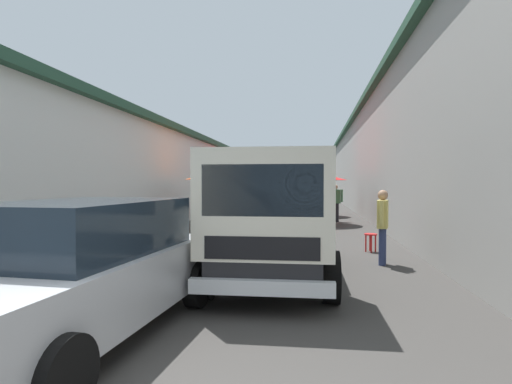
# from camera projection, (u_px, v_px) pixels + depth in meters

# --- Properties ---
(ground) EXTENTS (90.00, 90.00, 0.00)m
(ground) POSITION_uv_depth(u_px,v_px,m) (274.00, 225.00, 16.01)
(ground) COLOR #3D3A38
(building_left_whitewash) EXTENTS (49.80, 7.50, 3.94)m
(building_left_whitewash) POSITION_uv_depth(u_px,v_px,m) (123.00, 176.00, 19.20)
(building_left_whitewash) COLOR silver
(building_left_whitewash) RESTS_ON ground
(building_right_concrete) EXTENTS (49.80, 7.50, 5.50)m
(building_right_concrete) POSITION_uv_depth(u_px,v_px,m) (453.00, 157.00, 17.17)
(building_right_concrete) COLOR gray
(building_right_concrete) RESTS_ON ground
(fruit_stall_near_right) EXTENTS (2.73, 2.73, 2.38)m
(fruit_stall_near_right) POSITION_uv_depth(u_px,v_px,m) (311.00, 178.00, 20.54)
(fruit_stall_near_right) COLOR #9E9EA3
(fruit_stall_near_right) RESTS_ON ground
(fruit_stall_far_left) EXTENTS (2.75, 2.75, 2.27)m
(fruit_stall_far_left) POSITION_uv_depth(u_px,v_px,m) (251.00, 180.00, 21.87)
(fruit_stall_far_left) COLOR #9E9EA3
(fruit_stall_far_left) RESTS_ON ground
(fruit_stall_near_left) EXTENTS (2.70, 2.70, 2.23)m
(fruit_stall_near_left) POSITION_uv_depth(u_px,v_px,m) (222.00, 180.00, 14.74)
(fruit_stall_near_left) COLOR #9E9EA3
(fruit_stall_near_left) RESTS_ON ground
(fruit_stall_mid_lane) EXTENTS (2.66, 2.66, 2.18)m
(fruit_stall_mid_lane) POSITION_uv_depth(u_px,v_px,m) (313.00, 182.00, 16.44)
(fruit_stall_mid_lane) COLOR #9E9EA3
(fruit_stall_mid_lane) RESTS_ON ground
(hatchback_car) EXTENTS (4.02, 2.15, 1.45)m
(hatchback_car) POSITION_uv_depth(u_px,v_px,m) (77.00, 269.00, 4.31)
(hatchback_car) COLOR #ADAFB5
(hatchback_car) RESTS_ON ground
(delivery_truck) EXTENTS (4.95, 2.04, 2.08)m
(delivery_truck) POSITION_uv_depth(u_px,v_px,m) (271.00, 222.00, 6.33)
(delivery_truck) COLOR black
(delivery_truck) RESTS_ON ground
(vendor_by_crates) EXTENTS (0.24, 0.64, 1.59)m
(vendor_by_crates) POSITION_uv_depth(u_px,v_px,m) (335.00, 200.00, 17.41)
(vendor_by_crates) COLOR #232328
(vendor_by_crates) RESTS_ON ground
(vendor_in_shade) EXTENTS (0.60, 0.29, 1.51)m
(vendor_in_shade) POSITION_uv_depth(u_px,v_px,m) (383.00, 222.00, 8.19)
(vendor_in_shade) COLOR navy
(vendor_in_shade) RESTS_ON ground
(plastic_stool) EXTENTS (0.30, 0.30, 0.43)m
(plastic_stool) POSITION_uv_depth(u_px,v_px,m) (371.00, 238.00, 9.75)
(plastic_stool) COLOR red
(plastic_stool) RESTS_ON ground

